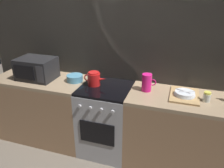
{
  "coord_description": "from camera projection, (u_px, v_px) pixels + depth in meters",
  "views": [
    {
      "loc": [
        0.8,
        -2.22,
        1.98
      ],
      "look_at": [
        0.08,
        0.0,
        0.95
      ],
      "focal_mm": 35.21,
      "sensor_mm": 36.0,
      "label": 1
    }
  ],
  "objects": [
    {
      "name": "ground_plane",
      "position": [
        106.0,
        148.0,
        2.96
      ],
      "size": [
        8.0,
        8.0,
        0.0
      ],
      "primitive_type": "plane",
      "color": "#6B6054"
    },
    {
      "name": "back_wall",
      "position": [
        114.0,
        55.0,
        2.75
      ],
      "size": [
        3.6,
        0.05,
        2.4
      ],
      "color": "#A39989",
      "rests_on": "ground_plane"
    },
    {
      "name": "counter_left",
      "position": [
        44.0,
        108.0,
        3.03
      ],
      "size": [
        1.2,
        0.6,
        0.9
      ],
      "color": "#997251",
      "rests_on": "ground_plane"
    },
    {
      "name": "stove_unit",
      "position": [
        106.0,
        119.0,
        2.77
      ],
      "size": [
        0.6,
        0.63,
        0.9
      ],
      "color": "#9E9EA3",
      "rests_on": "ground_plane"
    },
    {
      "name": "counter_right",
      "position": [
        180.0,
        133.0,
        2.52
      ],
      "size": [
        1.2,
        0.6,
        0.9
      ],
      "color": "#997251",
      "rests_on": "ground_plane"
    },
    {
      "name": "microwave",
      "position": [
        37.0,
        69.0,
        2.78
      ],
      "size": [
        0.46,
        0.35,
        0.27
      ],
      "color": "black",
      "rests_on": "counter_left"
    },
    {
      "name": "kettle",
      "position": [
        94.0,
        79.0,
        2.61
      ],
      "size": [
        0.28,
        0.15,
        0.17
      ],
      "color": "red",
      "rests_on": "stove_unit"
    },
    {
      "name": "mixing_bowl",
      "position": [
        75.0,
        78.0,
        2.74
      ],
      "size": [
        0.2,
        0.2,
        0.08
      ],
      "primitive_type": "cylinder",
      "color": "teal",
      "rests_on": "counter_left"
    },
    {
      "name": "pitcher",
      "position": [
        147.0,
        83.0,
        2.46
      ],
      "size": [
        0.16,
        0.11,
        0.2
      ],
      "color": "#E5197A",
      "rests_on": "counter_right"
    },
    {
      "name": "dish_pile",
      "position": [
        185.0,
        94.0,
        2.36
      ],
      "size": [
        0.3,
        0.4,
        0.07
      ],
      "color": "tan",
      "rests_on": "counter_right"
    },
    {
      "name": "spice_jar",
      "position": [
        207.0,
        97.0,
        2.25
      ],
      "size": [
        0.08,
        0.08,
        0.1
      ],
      "color": "silver",
      "rests_on": "counter_right"
    }
  ]
}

